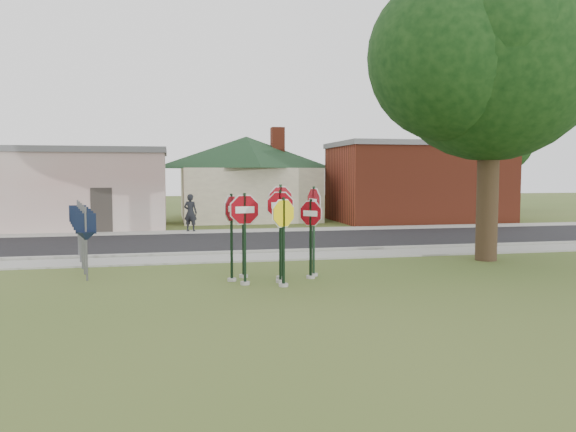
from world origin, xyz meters
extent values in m
plane|color=#415821|center=(0.00, 0.00, 0.00)|extent=(120.00, 120.00, 0.00)
cube|color=gray|center=(0.00, 5.50, 0.03)|extent=(60.00, 1.60, 0.06)
cube|color=black|center=(0.00, 10.00, 0.02)|extent=(60.00, 7.00, 0.04)
cube|color=gray|center=(0.00, 14.30, 0.03)|extent=(60.00, 1.60, 0.06)
cube|color=gray|center=(0.00, 6.50, 0.07)|extent=(60.00, 0.20, 0.14)
cylinder|color=gray|center=(0.05, 1.17, 0.04)|extent=(0.24, 0.24, 0.08)
cube|color=black|center=(0.05, 1.17, 1.23)|extent=(0.07, 0.06, 2.46)
cylinder|color=white|center=(0.05, 1.17, 2.05)|extent=(0.97, 0.29, 1.01)
cylinder|color=maroon|center=(0.05, 1.17, 2.05)|extent=(0.90, 0.28, 0.93)
cube|color=white|center=(0.05, 1.17, 2.05)|extent=(0.45, 0.14, 0.16)
cylinder|color=gray|center=(0.02, 0.62, 0.04)|extent=(0.24, 0.24, 0.08)
cube|color=black|center=(0.02, 0.62, 1.14)|extent=(0.08, 0.07, 2.29)
cylinder|color=white|center=(0.02, 0.62, 1.88)|extent=(0.89, 0.51, 1.01)
cylinder|color=yellow|center=(0.02, 0.62, 1.88)|extent=(0.83, 0.48, 0.94)
cylinder|color=gray|center=(-0.91, 1.06, 0.04)|extent=(0.24, 0.24, 0.08)
cube|color=black|center=(-0.91, 1.06, 1.19)|extent=(0.07, 0.06, 2.39)
cylinder|color=white|center=(-0.91, 1.06, 1.95)|extent=(1.08, 0.16, 1.08)
cylinder|color=maroon|center=(-0.91, 1.06, 1.95)|extent=(1.00, 0.16, 1.00)
cube|color=white|center=(-0.91, 1.06, 1.95)|extent=(0.50, 0.08, 0.17)
cylinder|color=gray|center=(0.98, 1.56, 0.04)|extent=(0.24, 0.24, 0.08)
cube|color=black|center=(0.98, 1.56, 1.10)|extent=(0.08, 0.08, 2.19)
cylinder|color=white|center=(0.98, 1.56, 1.80)|extent=(0.68, 0.71, 0.97)
cylinder|color=maroon|center=(0.98, 1.56, 1.80)|extent=(0.64, 0.66, 0.90)
cube|color=white|center=(0.98, 1.56, 1.80)|extent=(0.32, 0.33, 0.15)
cylinder|color=gray|center=(0.16, 1.65, 0.04)|extent=(0.24, 0.24, 0.08)
cube|color=black|center=(0.16, 1.65, 1.29)|extent=(0.07, 0.06, 2.59)
cylinder|color=white|center=(0.16, 1.65, 2.19)|extent=(0.96, 0.20, 0.97)
cylinder|color=maroon|center=(0.16, 1.65, 2.19)|extent=(0.89, 0.19, 0.90)
cube|color=white|center=(0.16, 1.65, 2.19)|extent=(0.44, 0.10, 0.15)
cylinder|color=gray|center=(-0.81, 2.09, 0.04)|extent=(0.24, 0.24, 0.08)
cube|color=black|center=(-0.81, 2.09, 1.15)|extent=(0.07, 0.06, 2.31)
cylinder|color=white|center=(-0.81, 2.09, 1.86)|extent=(1.11, 0.18, 1.12)
cylinder|color=maroon|center=(-0.81, 2.09, 1.86)|extent=(1.03, 0.17, 1.04)
cube|color=white|center=(-0.81, 2.09, 1.86)|extent=(0.51, 0.09, 0.18)
cylinder|color=gray|center=(1.15, 1.88, 0.04)|extent=(0.24, 0.24, 0.08)
cube|color=black|center=(1.15, 1.88, 1.26)|extent=(0.06, 0.07, 2.53)
cylinder|color=white|center=(1.15, 1.88, 2.10)|extent=(0.22, 1.06, 1.08)
cylinder|color=maroon|center=(1.15, 1.88, 2.10)|extent=(0.21, 0.98, 1.00)
cube|color=white|center=(1.15, 1.88, 2.10)|extent=(0.11, 0.49, 0.17)
cylinder|color=gray|center=(-1.19, 1.61, 0.04)|extent=(0.24, 0.24, 0.08)
cube|color=black|center=(-1.19, 1.61, 1.18)|extent=(0.07, 0.08, 2.35)
cylinder|color=white|center=(-1.19, 1.61, 1.96)|extent=(0.55, 0.81, 0.97)
cylinder|color=maroon|center=(-1.19, 1.61, 1.96)|extent=(0.52, 0.76, 0.90)
cube|color=white|center=(-1.19, 1.61, 1.96)|extent=(0.26, 0.38, 0.15)
cube|color=#59595E|center=(-5.00, 2.50, 1.00)|extent=(0.05, 0.05, 2.00)
cube|color=black|center=(-5.00, 2.50, 1.55)|extent=(0.55, 0.13, 0.55)
cone|color=black|center=(-5.00, 2.50, 1.20)|extent=(0.65, 0.65, 0.25)
cube|color=#59595E|center=(-5.20, 3.50, 1.00)|extent=(0.05, 0.05, 2.00)
cube|color=black|center=(-5.20, 3.50, 1.55)|extent=(0.55, 0.09, 0.55)
cone|color=black|center=(-5.20, 3.50, 1.20)|extent=(0.62, 0.62, 0.25)
cube|color=#59595E|center=(-5.40, 4.50, 1.00)|extent=(0.05, 0.05, 2.00)
cube|color=black|center=(-5.40, 4.50, 1.55)|extent=(0.55, 0.05, 0.55)
cone|color=black|center=(-5.40, 4.50, 1.20)|extent=(0.58, 0.58, 0.25)
cube|color=#59595E|center=(-5.60, 5.50, 1.00)|extent=(0.05, 0.05, 2.00)
cube|color=black|center=(-5.60, 5.50, 1.55)|extent=(0.55, 0.05, 0.55)
cone|color=black|center=(-5.60, 5.50, 1.20)|extent=(0.58, 0.58, 0.25)
cube|color=#59595E|center=(-5.80, 6.50, 1.00)|extent=(0.05, 0.05, 2.00)
cube|color=black|center=(-5.80, 6.50, 1.55)|extent=(0.55, 0.09, 0.55)
cone|color=black|center=(-5.80, 6.50, 1.20)|extent=(0.62, 0.62, 0.25)
cube|color=silver|center=(-9.00, 18.00, 2.00)|extent=(12.00, 6.00, 4.00)
cube|color=slate|center=(-9.00, 18.00, 4.05)|extent=(12.20, 6.20, 0.30)
cube|color=#332D28|center=(-6.00, 15.02, 1.10)|extent=(1.00, 0.10, 2.20)
cube|color=beige|center=(2.00, 22.00, 1.60)|extent=(8.00, 8.00, 3.20)
pyramid|color=black|center=(2.00, 22.00, 5.20)|extent=(11.60, 11.60, 2.00)
cube|color=maroon|center=(4.00, 22.00, 5.00)|extent=(0.80, 0.80, 1.60)
cube|color=maroon|center=(12.00, 18.50, 2.25)|extent=(10.00, 6.00, 4.50)
cube|color=slate|center=(12.00, 18.50, 4.60)|extent=(10.20, 6.20, 0.30)
cube|color=white|center=(10.00, 15.55, 2.60)|extent=(2.00, 0.08, 0.90)
cylinder|color=#302215|center=(7.50, 3.50, 2.64)|extent=(0.70, 0.70, 5.29)
sphere|color=black|center=(7.50, 3.50, 6.80)|extent=(7.03, 7.03, 7.03)
cylinder|color=#302215|center=(22.00, 26.00, 2.00)|extent=(0.50, 0.50, 4.00)
sphere|color=black|center=(22.00, 26.00, 5.60)|extent=(5.60, 5.60, 5.60)
imported|color=black|center=(-1.79, 14.49, 0.97)|extent=(0.79, 0.67, 1.83)
camera|label=1|loc=(-2.80, -13.25, 2.89)|focal=35.00mm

